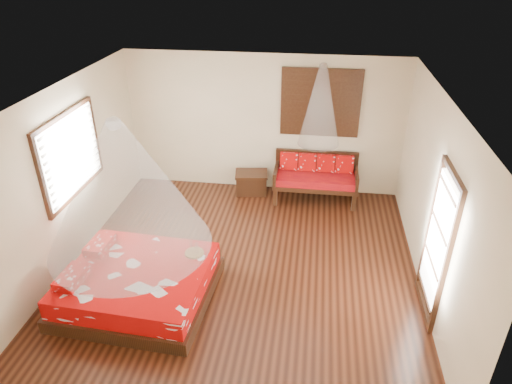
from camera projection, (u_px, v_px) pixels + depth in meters
room at (241, 189)px, 6.72m from camera, size 5.54×5.54×2.84m
bed at (138, 284)px, 6.59m from camera, size 2.16×1.97×0.64m
daybed at (316, 175)px, 9.07m from camera, size 1.65×0.73×0.94m
storage_chest at (251, 182)px, 9.43m from camera, size 0.71×0.56×0.45m
shutter_panel at (321, 103)px, 8.71m from camera, size 1.52×0.06×1.32m
window_left at (71, 154)px, 7.07m from camera, size 0.10×1.74×1.34m
glazed_door at (437, 245)px, 6.03m from camera, size 0.08×1.02×2.16m
wine_tray at (194, 250)px, 6.79m from camera, size 0.28×0.28×0.23m
mosquito_net_main at (123, 186)px, 5.82m from camera, size 2.18×2.18×1.80m
mosquito_net_daybed at (321, 105)px, 8.25m from camera, size 0.77×0.77×1.50m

